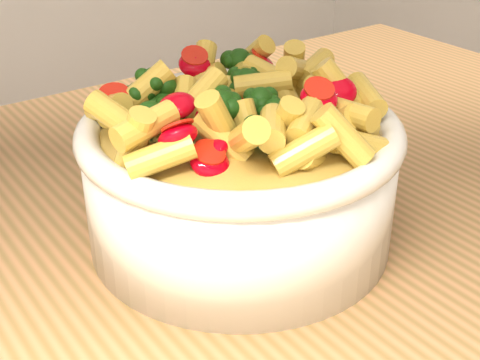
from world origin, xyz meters
TOP-DOWN VIEW (x-y plane):
  - table at (0.00, 0.00)m, footprint 1.20×0.80m
  - serving_bowl at (0.01, -0.01)m, footprint 0.26×0.26m
  - pasta_salad at (0.01, -0.01)m, footprint 0.20×0.20m

SIDE VIEW (x-z plane):
  - table at x=0.00m, z-range 0.35..1.25m
  - serving_bowl at x=0.01m, z-range 0.90..1.01m
  - pasta_salad at x=0.01m, z-range 1.00..1.05m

